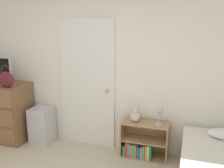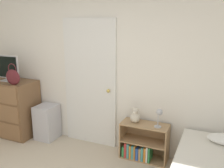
{
  "view_description": "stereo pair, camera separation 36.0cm",
  "coord_description": "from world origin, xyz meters",
  "px_view_note": "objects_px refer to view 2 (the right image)",
  "views": [
    {
      "loc": [
        1.37,
        -1.38,
        1.99
      ],
      "look_at": [
        0.3,
        1.94,
        1.12
      ],
      "focal_mm": 40.0,
      "sensor_mm": 36.0,
      "label": 1
    },
    {
      "loc": [
        1.71,
        -1.26,
        1.99
      ],
      "look_at": [
        0.3,
        1.94,
        1.12
      ],
      "focal_mm": 40.0,
      "sensor_mm": 36.0,
      "label": 2
    }
  ],
  "objects_px": {
    "storage_bin": "(47,122)",
    "tv": "(6,68)",
    "bookshelf": "(141,145)",
    "dresser": "(12,108)",
    "desk_lamp": "(159,114)",
    "handbag": "(13,77)",
    "teddy_bear": "(135,116)"
  },
  "relations": [
    {
      "from": "tv",
      "to": "bookshelf",
      "type": "distance_m",
      "value": 2.64
    },
    {
      "from": "handbag",
      "to": "bookshelf",
      "type": "relative_size",
      "value": 0.51
    },
    {
      "from": "handbag",
      "to": "teddy_bear",
      "type": "height_order",
      "value": "handbag"
    },
    {
      "from": "storage_bin",
      "to": "handbag",
      "type": "bearing_deg",
      "value": -146.24
    },
    {
      "from": "bookshelf",
      "to": "desk_lamp",
      "type": "distance_m",
      "value": 0.59
    },
    {
      "from": "tv",
      "to": "teddy_bear",
      "type": "relative_size",
      "value": 2.44
    },
    {
      "from": "bookshelf",
      "to": "teddy_bear",
      "type": "relative_size",
      "value": 3.04
    },
    {
      "from": "tv",
      "to": "desk_lamp",
      "type": "relative_size",
      "value": 2.02
    },
    {
      "from": "bookshelf",
      "to": "dresser",
      "type": "bearing_deg",
      "value": -177.24
    },
    {
      "from": "tv",
      "to": "storage_bin",
      "type": "bearing_deg",
      "value": 8.15
    },
    {
      "from": "tv",
      "to": "desk_lamp",
      "type": "height_order",
      "value": "tv"
    },
    {
      "from": "tv",
      "to": "handbag",
      "type": "distance_m",
      "value": 0.37
    },
    {
      "from": "dresser",
      "to": "storage_bin",
      "type": "bearing_deg",
      "value": 7.48
    },
    {
      "from": "dresser",
      "to": "handbag",
      "type": "distance_m",
      "value": 0.71
    },
    {
      "from": "tv",
      "to": "bookshelf",
      "type": "relative_size",
      "value": 0.8
    },
    {
      "from": "storage_bin",
      "to": "tv",
      "type": "bearing_deg",
      "value": -171.85
    },
    {
      "from": "dresser",
      "to": "handbag",
      "type": "relative_size",
      "value": 2.78
    },
    {
      "from": "dresser",
      "to": "bookshelf",
      "type": "height_order",
      "value": "dresser"
    },
    {
      "from": "storage_bin",
      "to": "bookshelf",
      "type": "height_order",
      "value": "storage_bin"
    },
    {
      "from": "bookshelf",
      "to": "teddy_bear",
      "type": "xyz_separation_m",
      "value": [
        -0.11,
        0.0,
        0.44
      ]
    },
    {
      "from": "tv",
      "to": "teddy_bear",
      "type": "distance_m",
      "value": 2.39
    },
    {
      "from": "tv",
      "to": "handbag",
      "type": "bearing_deg",
      "value": -27.84
    },
    {
      "from": "dresser",
      "to": "teddy_bear",
      "type": "distance_m",
      "value": 2.28
    },
    {
      "from": "teddy_bear",
      "to": "handbag",
      "type": "bearing_deg",
      "value": -171.43
    },
    {
      "from": "handbag",
      "to": "bookshelf",
      "type": "distance_m",
      "value": 2.32
    },
    {
      "from": "handbag",
      "to": "desk_lamp",
      "type": "distance_m",
      "value": 2.41
    },
    {
      "from": "handbag",
      "to": "desk_lamp",
      "type": "xyz_separation_m",
      "value": [
        2.36,
        0.26,
        -0.38
      ]
    },
    {
      "from": "tv",
      "to": "teddy_bear",
      "type": "bearing_deg",
      "value": 3.28
    },
    {
      "from": "tv",
      "to": "desk_lamp",
      "type": "bearing_deg",
      "value": 1.95
    },
    {
      "from": "tv",
      "to": "storage_bin",
      "type": "xyz_separation_m",
      "value": [
        0.73,
        0.1,
        -0.92
      ]
    },
    {
      "from": "handbag",
      "to": "desk_lamp",
      "type": "height_order",
      "value": "handbag"
    },
    {
      "from": "tv",
      "to": "storage_bin",
      "type": "distance_m",
      "value": 1.18
    }
  ]
}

